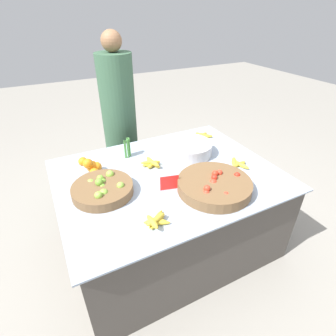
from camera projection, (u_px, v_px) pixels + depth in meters
ground_plane at (168, 239)px, 2.23m from camera, size 12.00×12.00×0.00m
market_table at (168, 209)px, 2.05m from camera, size 1.54×1.20×0.66m
lime_bowl at (103, 189)px, 1.66m from camera, size 0.39×0.39×0.10m
tomato_basket at (214, 185)px, 1.69m from camera, size 0.48×0.48×0.11m
orange_pile at (91, 166)px, 1.86m from camera, size 0.15×0.18×0.12m
metal_bowl at (189, 148)px, 2.10m from camera, size 0.37×0.37×0.10m
price_sign at (169, 183)px, 1.69m from camera, size 0.12×0.03×0.10m
veg_bundle at (128, 148)px, 2.05m from camera, size 0.06×0.06×0.15m
banana_bunch_middle_left at (152, 163)px, 1.96m from camera, size 0.16×0.20×0.06m
banana_bunch_back_center at (203, 136)px, 2.38m from camera, size 0.16×0.15×0.03m
banana_bunch_front_right at (156, 221)px, 1.43m from camera, size 0.15×0.16×0.06m
banana_bunch_front_center at (238, 164)px, 1.97m from camera, size 0.14×0.19×0.04m
vendor_person at (120, 124)px, 2.56m from camera, size 0.32×0.32×1.53m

